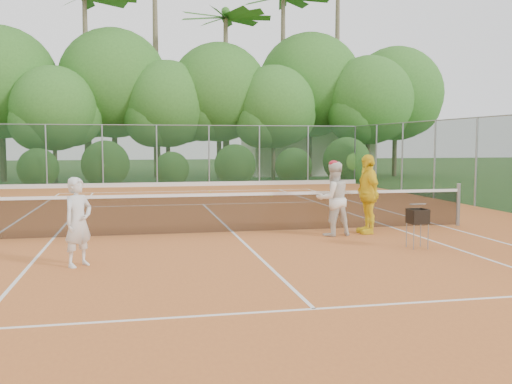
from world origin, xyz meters
TOP-DOWN VIEW (x-y plane):
  - ground at (0.00, 0.00)m, footprint 120.00×120.00m
  - clay_court at (0.00, 0.00)m, footprint 18.00×36.00m
  - club_building at (9.00, 24.00)m, footprint 8.00×5.00m
  - tennis_net at (0.00, 0.00)m, footprint 11.97×0.10m
  - player_white at (-3.25, -3.10)m, footprint 0.66×0.67m
  - player_center_grp at (2.20, -0.87)m, footprint 0.92×0.77m
  - player_yellow at (3.12, -0.70)m, footprint 0.48×1.11m
  - ball_hopper at (3.36, -2.73)m, footprint 0.35×0.35m
  - stray_ball_a at (-3.01, 9.58)m, footprint 0.07×0.07m
  - stray_ball_b at (0.80, 10.98)m, footprint 0.07×0.07m
  - stray_ball_c at (2.96, 8.53)m, footprint 0.07×0.07m
  - court_markings at (0.00, 0.00)m, footprint 11.03×23.83m
  - fence_back at (0.00, 15.00)m, footprint 18.07×0.07m
  - tropical_treeline at (1.43, 20.22)m, footprint 32.10×8.49m

SIDE VIEW (x-z plane):
  - ground at x=0.00m, z-range 0.00..0.00m
  - clay_court at x=0.00m, z-range 0.00..0.02m
  - court_markings at x=0.00m, z-range 0.02..0.03m
  - stray_ball_a at x=-3.01m, z-range 0.02..0.09m
  - stray_ball_b at x=0.80m, z-range 0.02..0.09m
  - stray_ball_c at x=2.96m, z-range 0.02..0.09m
  - tennis_net at x=0.00m, z-range -0.02..1.08m
  - ball_hopper at x=3.36m, z-range 0.26..1.07m
  - player_white at x=-3.25m, z-range 0.02..1.58m
  - player_center_grp at x=2.20m, z-range 0.01..1.76m
  - player_yellow at x=3.12m, z-range 0.02..1.90m
  - club_building at x=9.00m, z-range 0.00..3.00m
  - fence_back at x=0.00m, z-range 0.02..3.02m
  - tropical_treeline at x=1.43m, z-range -2.40..12.63m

